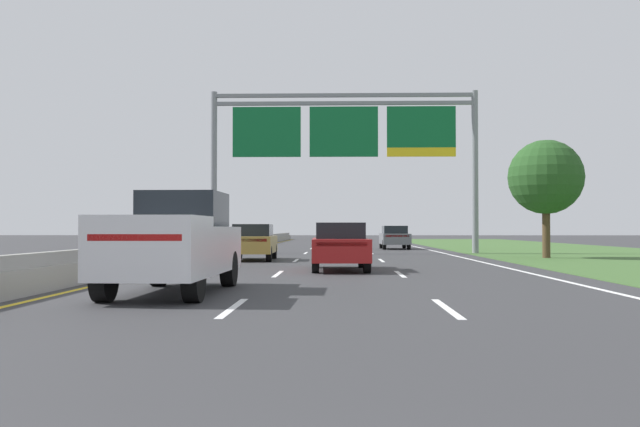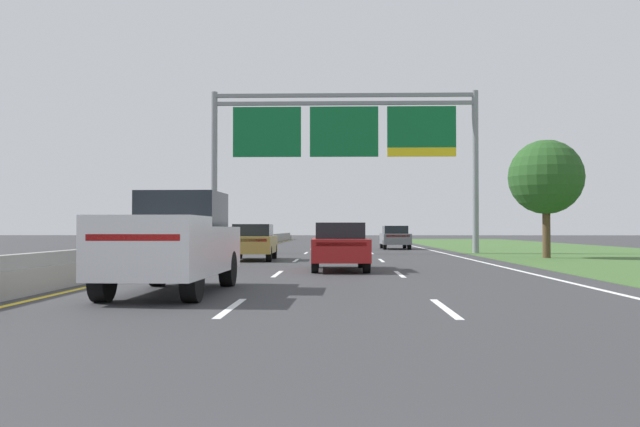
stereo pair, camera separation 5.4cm
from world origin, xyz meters
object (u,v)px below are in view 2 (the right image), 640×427
at_px(car_red_centre_lane_sedan, 340,246).
at_px(car_gold_left_lane_sedan, 253,241).
at_px(overhead_sign_gantry, 344,138).
at_px(pickup_truck_white, 174,243).
at_px(car_grey_right_lane_sedan, 395,237).
at_px(roadside_tree_mid, 546,177).

relative_size(car_red_centre_lane_sedan, car_gold_left_lane_sedan, 1.00).
height_order(overhead_sign_gantry, pickup_truck_white, overhead_sign_gantry).
bearing_deg(pickup_truck_white, car_grey_right_lane_sedan, -11.58).
height_order(car_red_centre_lane_sedan, roadside_tree_mid, roadside_tree_mid).
bearing_deg(pickup_truck_white, car_gold_left_lane_sedan, 1.98).
distance_m(pickup_truck_white, roadside_tree_mid, 22.22).
relative_size(pickup_truck_white, car_red_centre_lane_sedan, 1.23).
distance_m(overhead_sign_gantry, pickup_truck_white, 24.94).
distance_m(overhead_sign_gantry, car_grey_right_lane_sedan, 10.61).
xyz_separation_m(overhead_sign_gantry, car_red_centre_lane_sedan, (-0.26, -15.83, -5.65)).
distance_m(car_grey_right_lane_sedan, roadside_tree_mid, 16.02).
relative_size(car_gold_left_lane_sedan, roadside_tree_mid, 0.80).
bearing_deg(pickup_truck_white, overhead_sign_gantry, -7.83).
bearing_deg(roadside_tree_mid, car_gold_left_lane_sedan, -170.63).
distance_m(overhead_sign_gantry, roadside_tree_mid, 11.63).
bearing_deg(car_red_centre_lane_sedan, roadside_tree_mid, -46.77).
bearing_deg(car_grey_right_lane_sedan, pickup_truck_white, 166.82).
bearing_deg(overhead_sign_gantry, roadside_tree_mid, -34.18).
height_order(overhead_sign_gantry, car_red_centre_lane_sedan, overhead_sign_gantry).
bearing_deg(car_red_centre_lane_sedan, car_gold_left_lane_sedan, 26.10).
bearing_deg(car_grey_right_lane_sedan, car_gold_left_lane_sedan, 155.47).
xyz_separation_m(overhead_sign_gantry, pickup_truck_white, (-3.82, -24.04, -5.39)).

